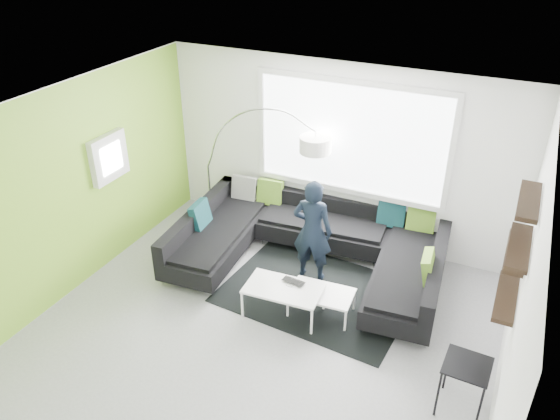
% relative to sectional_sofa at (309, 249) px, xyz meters
% --- Properties ---
extents(ground, '(5.50, 5.50, 0.00)m').
position_rel_sectional_sofa_xyz_m(ground, '(-0.02, -1.42, -0.35)').
color(ground, gray).
rests_on(ground, ground).
extents(room_shell, '(5.54, 5.04, 2.82)m').
position_rel_sectional_sofa_xyz_m(room_shell, '(0.02, -1.21, 1.45)').
color(room_shell, white).
rests_on(room_shell, ground).
extents(sectional_sofa, '(3.91, 2.62, 0.81)m').
position_rel_sectional_sofa_xyz_m(sectional_sofa, '(0.00, 0.00, 0.00)').
color(sectional_sofa, black).
rests_on(sectional_sofa, ground).
extents(rug, '(2.60, 1.98, 0.01)m').
position_rel_sectional_sofa_xyz_m(rug, '(0.32, -0.47, -0.35)').
color(rug, black).
rests_on(rug, ground).
extents(coffee_table, '(1.31, 0.82, 0.41)m').
position_rel_sectional_sofa_xyz_m(coffee_table, '(0.30, -0.95, -0.15)').
color(coffee_table, white).
rests_on(coffee_table, ground).
extents(arc_lamp, '(2.00, 0.61, 2.14)m').
position_rel_sectional_sofa_xyz_m(arc_lamp, '(-1.95, 0.50, 0.71)').
color(arc_lamp, silver).
rests_on(arc_lamp, ground).
extents(side_table, '(0.48, 0.48, 0.63)m').
position_rel_sectional_sofa_xyz_m(side_table, '(2.41, -1.65, -0.04)').
color(side_table, black).
rests_on(side_table, ground).
extents(person, '(0.62, 0.47, 1.53)m').
position_rel_sectional_sofa_xyz_m(person, '(0.10, -0.14, 0.41)').
color(person, black).
rests_on(person, ground).
extents(laptop, '(0.34, 0.26, 0.02)m').
position_rel_sectional_sofa_xyz_m(laptop, '(0.15, -0.93, 0.07)').
color(laptop, black).
rests_on(laptop, coffee_table).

